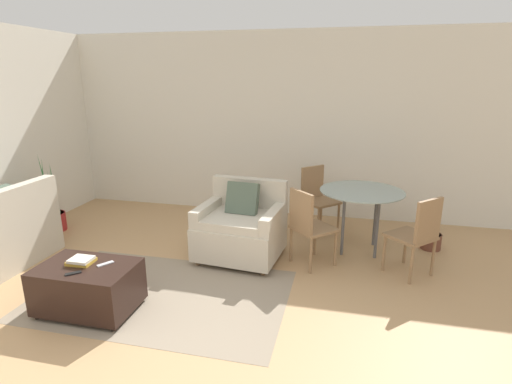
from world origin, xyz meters
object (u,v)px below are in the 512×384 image
Objects in this scene: tv_remote_primary at (105,264)px; potted_plant_small at (431,237)px; dining_chair_near_left at (308,223)px; tv_remote_secondary at (73,273)px; dining_table at (361,199)px; ottoman at (88,286)px; dining_chair_near_right at (418,232)px; armchair at (241,228)px; potted_plant at (52,215)px; dining_chair_far_left at (317,194)px; book_stack at (81,261)px.

tv_remote_primary is 0.24× the size of potted_plant_small.
dining_chair_near_left is 1.49× the size of potted_plant_small.
dining_chair_near_left is at bearing 39.47° from tv_remote_secondary.
tv_remote_primary is 0.28m from tv_remote_secondary.
potted_plant_small is (0.89, 0.24, -0.52)m from dining_table.
dining_table is at bearing 39.66° from tv_remote_primary.
ottoman is 1.44× the size of potted_plant_small.
tv_remote_primary is 0.16× the size of dining_chair_near_right.
potted_plant is at bearing 175.36° from armchair.
tv_remote_secondary is at bearing -139.12° from dining_table.
dining_chair_far_left reaches higher than dining_table.
dining_table is 0.84m from dining_chair_near_right.
ottoman is 0.24m from book_stack.
dining_chair_near_left reaches higher than ottoman.
dining_chair_near_right is (3.09, 1.34, 0.04)m from book_stack.
potted_plant_small is (5.08, 0.53, -0.08)m from potted_plant.
dining_chair_near_right is at bearing 26.88° from tv_remote_secondary.
dining_table reaches higher than potted_plant_small.
dining_table reaches higher than tv_remote_secondary.
dining_table is (2.43, 1.96, 0.43)m from ottoman.
armchair reaches higher than dining_chair_far_left.
armchair is 1.01× the size of dining_table.
tv_remote_primary is at bearing -155.44° from dining_chair_near_right.
dining_table reaches higher than book_stack.
dining_chair_near_right is at bearing 24.56° from ottoman.
tv_remote_secondary is (-1.07, -1.59, 0.09)m from armchair.
dining_table is (2.28, 1.89, 0.22)m from tv_remote_primary.
potted_plant_small is at bearing 69.15° from dining_chair_near_right.
tv_remote_secondary is 2.41m from dining_chair_near_left.
dining_table is 0.84m from dining_chair_near_left.
potted_plant reaches higher than tv_remote_primary.
potted_plant reaches higher than book_stack.
dining_table is at bearing 20.79° from armchair.
armchair reaches higher than book_stack.
dining_chair_near_right is at bearing 23.49° from book_stack.
potted_plant is at bearing -166.37° from dining_chair_far_left.
potted_plant is at bearing 176.54° from dining_chair_near_right.
potted_plant reaches higher than tv_remote_secondary.
dining_chair_far_left is (0.79, 1.10, 0.15)m from armchair.
dining_chair_near_left and dining_chair_near_right have the same top height.
ottoman is at bearing -43.53° from potted_plant.
dining_chair_far_left is (3.61, 0.87, 0.29)m from potted_plant.
tv_remote_secondary is 0.14× the size of dining_chair_near_right.
armchair is 2.40m from potted_plant_small.
book_stack is (-0.07, 0.04, 0.23)m from ottoman.
dining_table reaches higher than tv_remote_primary.
armchair is 1.13× the size of dining_chair_near_left.
book_stack is at bearing -127.51° from dining_chair_far_left.
ottoman is 3.33m from dining_chair_near_right.
tv_remote_secondary is at bearing -140.53° from dining_chair_near_left.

